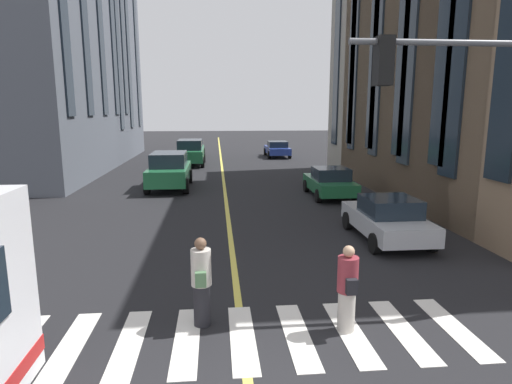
# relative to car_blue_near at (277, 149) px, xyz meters

# --- Properties ---
(lane_centre_line) EXTENTS (80.00, 0.16, 0.01)m
(lane_centre_line) POSITION_rel_car_blue_near_xyz_m (-12.93, 4.90, -0.70)
(lane_centre_line) COLOR #D8C64C
(lane_centre_line) RESTS_ON ground_plane
(crosswalk_marking) EXTENTS (2.40, 8.45, 0.01)m
(crosswalk_marking) POSITION_rel_car_blue_near_xyz_m (-29.88, 4.90, -0.70)
(crosswalk_marking) COLOR silver
(crosswalk_marking) RESTS_ON ground_plane
(car_blue_near) EXTENTS (4.40, 1.95, 1.37)m
(car_blue_near) POSITION_rel_car_blue_near_xyz_m (0.00, 0.00, 0.00)
(car_blue_near) COLOR navy
(car_blue_near) RESTS_ON ground_plane
(car_green_far) EXTENTS (3.90, 1.89, 1.40)m
(car_green_far) POSITION_rel_car_blue_near_xyz_m (-17.48, 0.00, -0.00)
(car_green_far) COLOR #1E6038
(car_green_far) RESTS_ON ground_plane
(car_green_parked_a) EXTENTS (4.70, 2.14, 1.88)m
(car_green_parked_a) POSITION_rel_car_blue_near_xyz_m (-14.56, 7.74, 0.27)
(car_green_parked_a) COLOR #1E6038
(car_green_parked_a) RESTS_ON ground_plane
(car_green_oncoming) EXTENTS (3.90, 1.89, 1.40)m
(car_green_oncoming) POSITION_rel_car_blue_near_xyz_m (1.23, 7.25, -0.00)
(car_green_oncoming) COLOR #1E6038
(car_green_oncoming) RESTS_ON ground_plane
(car_silver_mid) EXTENTS (3.90, 1.89, 1.40)m
(car_silver_mid) POSITION_rel_car_blue_near_xyz_m (-24.37, 0.00, -0.00)
(car_silver_mid) COLOR #B7BABF
(car_silver_mid) RESTS_ON ground_plane
(car_green_parked_b) EXTENTS (4.70, 2.14, 1.88)m
(car_green_parked_b) POSITION_rel_car_blue_near_xyz_m (-4.95, 7.21, 0.27)
(car_green_parked_b) COLOR #1E6038
(car_green_parked_b) RESTS_ON ground_plane
(pedestrian_near) EXTENTS (0.50, 0.38, 1.74)m
(pedestrian_near) POSITION_rel_car_blue_near_xyz_m (-29.34, 5.63, 0.17)
(pedestrian_near) COLOR black
(pedestrian_near) RESTS_ON ground_plane
(pedestrian_companion) EXTENTS (0.50, 0.38, 1.65)m
(pedestrian_companion) POSITION_rel_car_blue_near_xyz_m (-29.81, 2.97, 0.13)
(pedestrian_companion) COLOR beige
(pedestrian_companion) RESTS_ON ground_plane
(traffic_light_mast) EXTENTS (0.36, 4.59, 5.50)m
(traffic_light_mast) POSITION_rel_car_blue_near_xyz_m (-28.87, -0.04, 3.21)
(traffic_light_mast) COLOR #595B60
(traffic_light_mast) RESTS_ON ground_plane
(building_left_near) EXTENTS (11.73, 8.96, 18.42)m
(building_left_near) POSITION_rel_car_blue_near_xyz_m (0.78, 16.82, 8.51)
(building_left_near) COLOR #565B66
(building_left_near) RESTS_ON ground_plane
(building_right_far) EXTENTS (17.85, 8.19, 12.80)m
(building_right_far) POSITION_rel_car_blue_near_xyz_m (-15.97, -6.63, 5.70)
(building_right_far) COLOR #A89E8E
(building_right_far) RESTS_ON ground_plane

